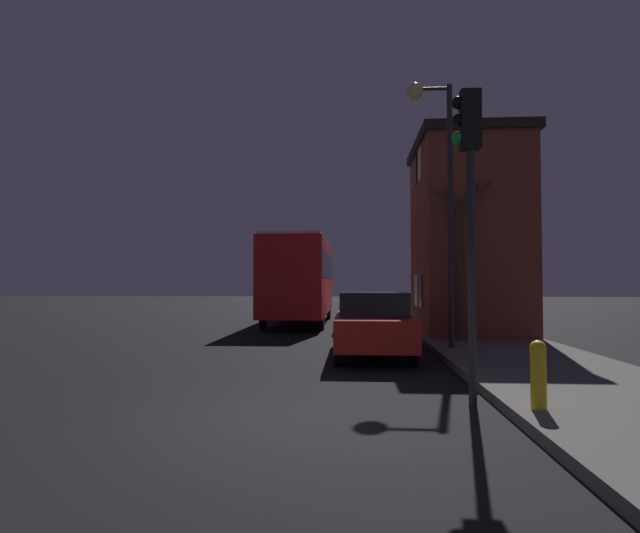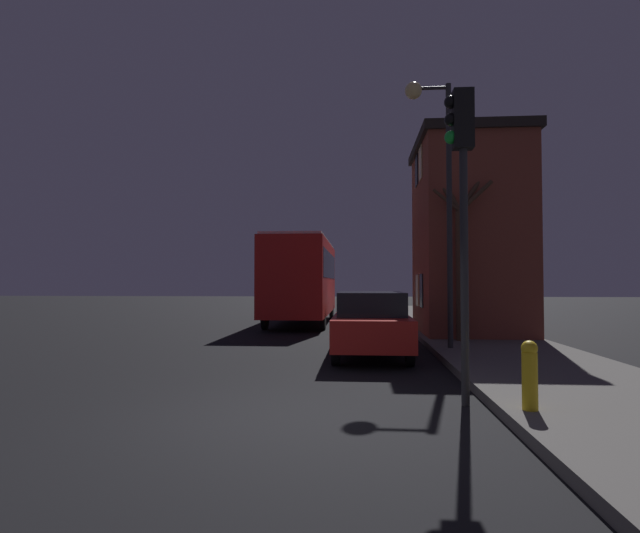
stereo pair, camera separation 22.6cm
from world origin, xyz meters
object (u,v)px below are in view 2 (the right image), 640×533
(car_near_lane, at_px, (371,322))
(car_mid_lane, at_px, (363,309))
(streetlamp, at_px, (435,162))
(traffic_light, at_px, (461,179))
(bare_tree, at_px, (460,252))
(fire_hydrant, at_px, (530,373))
(bus, at_px, (303,274))

(car_near_lane, relative_size, car_mid_lane, 1.03)
(streetlamp, relative_size, traffic_light, 1.46)
(bare_tree, xyz_separation_m, car_near_lane, (-2.65, -2.17, -1.89))
(fire_hydrant, bearing_deg, bus, 107.07)
(bus, relative_size, car_mid_lane, 1.99)
(bare_tree, distance_m, car_near_lane, 3.91)
(bus, bearing_deg, streetlamp, -63.90)
(car_near_lane, height_order, car_mid_lane, car_near_lane)
(traffic_light, distance_m, car_mid_lane, 12.54)
(bare_tree, bearing_deg, bus, 126.01)
(traffic_light, bearing_deg, car_near_lane, 104.20)
(car_near_lane, height_order, fire_hydrant, car_near_lane)
(streetlamp, relative_size, bus, 0.76)
(traffic_light, xyz_separation_m, bus, (-4.07, 14.63, -1.18))
(car_near_lane, xyz_separation_m, car_mid_lane, (-0.14, 7.24, -0.06))
(car_near_lane, xyz_separation_m, fire_hydrant, (1.93, -5.78, -0.20))
(traffic_light, distance_m, bare_tree, 7.28)
(bare_tree, distance_m, bus, 9.31)
(car_mid_lane, height_order, fire_hydrant, car_mid_lane)
(streetlamp, relative_size, car_mid_lane, 1.52)
(bare_tree, relative_size, fire_hydrant, 5.60)
(streetlamp, height_order, bus, streetlamp)
(fire_hydrant, bearing_deg, traffic_light, 129.25)
(car_mid_lane, bearing_deg, traffic_light, -83.51)
(streetlamp, distance_m, car_near_lane, 4.47)
(streetlamp, distance_m, bus, 10.59)
(car_near_lane, bearing_deg, fire_hydrant, -71.50)
(traffic_light, relative_size, car_near_lane, 1.01)
(car_mid_lane, relative_size, fire_hydrant, 5.05)
(bare_tree, xyz_separation_m, bus, (-5.47, 7.52, -0.52))
(car_mid_lane, bearing_deg, fire_hydrant, -80.97)
(streetlamp, xyz_separation_m, car_near_lane, (-1.68, -0.50, -4.12))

